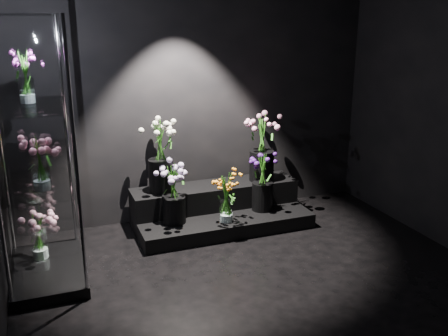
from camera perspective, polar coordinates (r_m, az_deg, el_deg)
floor at (r=4.15m, az=5.87°, el=-14.83°), size 4.00×4.00×0.00m
wall_back at (r=5.44m, az=-3.16°, el=8.73°), size 4.00×0.00×4.00m
display_riser at (r=5.46m, az=-0.62°, el=-4.62°), size 1.84×0.82×0.41m
display_case at (r=4.32m, az=-20.76°, el=1.36°), size 0.60×1.00×2.20m
bouquet_orange_bells at (r=5.07m, az=0.26°, el=-3.31°), size 0.28×0.28×0.53m
bouquet_lilac at (r=5.04m, az=-5.81°, el=-2.45°), size 0.39×0.39×0.62m
bouquet_purple at (r=5.36m, az=4.45°, el=-1.05°), size 0.37×0.37×0.65m
bouquet_cream_roses at (r=5.18m, az=-7.33°, el=2.19°), size 0.41×0.41×0.78m
bouquet_pink_roses at (r=5.52m, az=4.37°, el=2.84°), size 0.51×0.51×0.75m
bouquet_case_pink at (r=4.16m, az=-20.31°, el=0.59°), size 0.39×0.39×0.43m
bouquet_case_magenta at (r=4.33m, az=-21.75°, el=9.61°), size 0.26×0.26×0.41m
bouquet_case_base_pink at (r=4.75m, az=-20.46°, el=-7.18°), size 0.32×0.32×0.42m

